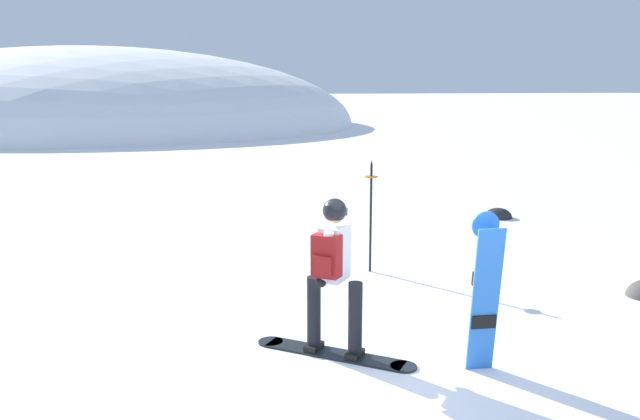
% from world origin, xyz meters
% --- Properties ---
extents(ground_plane, '(300.00, 300.00, 0.00)m').
position_xyz_m(ground_plane, '(0.00, 0.00, 0.00)').
color(ground_plane, white).
extents(ridge_peak_main, '(34.05, 30.65, 10.21)m').
position_xyz_m(ridge_peak_main, '(-10.01, 39.08, 0.00)').
color(ridge_peak_main, white).
rests_on(ridge_peak_main, ground).
extents(snowboarder_main, '(1.59, 1.13, 1.71)m').
position_xyz_m(snowboarder_main, '(-0.50, 0.75, 0.92)').
color(snowboarder_main, black).
rests_on(snowboarder_main, ground).
extents(spare_snowboard, '(0.28, 0.21, 1.65)m').
position_xyz_m(spare_snowboard, '(0.93, 0.16, 0.84)').
color(spare_snowboard, blue).
rests_on(spare_snowboard, ground).
extents(piste_marker_near, '(0.20, 0.20, 1.74)m').
position_xyz_m(piste_marker_near, '(0.60, 3.81, 1.00)').
color(piste_marker_near, black).
rests_on(piste_marker_near, ground).
extents(rock_dark, '(0.63, 0.53, 0.44)m').
position_xyz_m(rock_dark, '(4.22, 7.37, 0.00)').
color(rock_dark, '#282628').
rests_on(rock_dark, ground).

